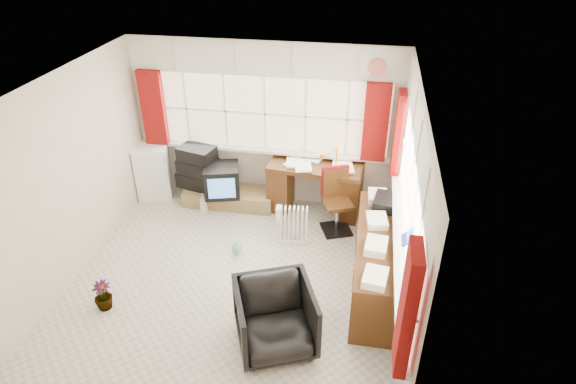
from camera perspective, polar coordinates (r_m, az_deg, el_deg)
name	(u,v)px	position (r m, az deg, el deg)	size (l,w,h in m)	color
ground	(235,279)	(6.23, -6.33, -10.22)	(4.00, 4.00, 0.00)	beige
room_walls	(227,176)	(5.37, -7.24, 1.91)	(4.00, 4.00, 4.00)	beige
window_back	(266,146)	(7.29, -2.68, 5.45)	(3.70, 0.12, 3.60)	beige
window_right	(400,234)	(5.48, 13.11, -4.92)	(0.12, 3.70, 3.60)	beige
curtains	(320,150)	(6.02, 3.78, 5.03)	(3.83, 3.83, 1.15)	maroon
overhead_cabinets	(327,87)	(5.77, 4.67, 12.34)	(3.98, 3.98, 0.48)	beige
desk	(316,184)	(7.28, 3.29, 0.92)	(1.43, 0.80, 0.83)	#4C2512
desk_lamp	(337,154)	(6.83, 5.79, 4.53)	(0.14, 0.11, 0.38)	#FFAC0A
task_chair	(336,197)	(6.86, 5.69, -0.61)	(0.52, 0.53, 0.95)	black
office_chair	(275,318)	(5.19, -1.52, -14.71)	(0.79, 0.81, 0.74)	black
radiator	(294,229)	(6.64, 0.70, -4.39)	(0.40, 0.19, 0.58)	white
credenza	(376,260)	(5.96, 10.36, -7.94)	(0.50, 2.00, 0.85)	#4C2512
file_tray	(387,202)	(6.26, 11.62, -1.20)	(0.31, 0.40, 0.13)	black
tv_bench	(230,197)	(7.62, -6.94, -0.57)	(1.40, 0.50, 0.25)	olive
crt_tv	(222,180)	(7.35, -7.85, 1.37)	(0.63, 0.60, 0.47)	black
hifi_stack	(198,168)	(7.59, -10.57, 2.79)	(0.72, 0.55, 0.67)	black
mini_fridge	(154,170)	(7.95, -15.60, 2.48)	(0.63, 0.63, 0.87)	white
spray_bottle_a	(203,203)	(7.46, -10.01, -1.28)	(0.12, 0.12, 0.32)	silver
spray_bottle_b	(237,247)	(6.57, -6.07, -6.51)	(0.09, 0.10, 0.21)	#84C5B5
flower_vase	(103,295)	(6.09, -21.10, -11.36)	(0.21, 0.21, 0.38)	black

